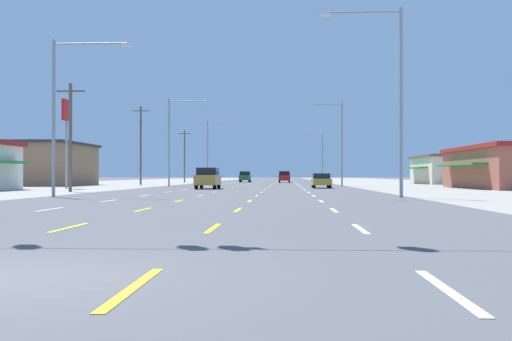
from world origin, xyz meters
name	(u,v)px	position (x,y,z in m)	size (l,w,h in m)	color
ground_plane	(256,186)	(0.00, 66.00, 0.00)	(572.00, 572.00, 0.00)	#4C4C4F
lot_apron_left	(59,185)	(-24.75, 66.00, 0.00)	(28.00, 440.00, 0.01)	gray
lot_apron_right	(460,186)	(24.75, 66.00, 0.00)	(28.00, 440.00, 0.01)	gray
lane_markings	(266,182)	(0.00, 104.50, 0.01)	(10.64, 227.60, 0.01)	white
suv_inner_left_nearest	(208,178)	(-3.71, 48.16, 1.03)	(1.98, 4.90, 1.98)	#B28C33
sedan_far_right_near	(321,180)	(7.13, 52.22, 0.76)	(1.80, 4.50, 1.46)	#B28C33
sedan_far_left_mid	(206,179)	(-7.18, 72.64, 0.76)	(1.80, 4.50, 1.46)	maroon
suv_inner_right_midfar	(284,177)	(3.46, 95.91, 1.03)	(1.98, 4.90, 1.98)	red
suv_inner_left_far	(245,177)	(-3.74, 101.52, 1.03)	(1.98, 4.90, 1.98)	#235B2D
storefront_left_row_2	(26,164)	(-28.72, 65.41, 2.67)	(14.58, 14.49, 5.32)	#8C6B4C
storefront_right_row_2	(467,170)	(30.49, 82.27, 2.12)	(15.41, 14.84, 4.22)	beige
pole_sign_left_row_1	(67,121)	(-17.56, 49.16, 6.51)	(0.24, 2.01, 8.58)	gray
streetlight_left_row_0	(62,104)	(-9.62, 27.23, 5.47)	(4.72, 0.26, 9.28)	gray
streetlight_right_row_0	(393,87)	(9.70, 27.23, 6.32)	(4.65, 0.26, 10.93)	gray
streetlight_left_row_1	(173,135)	(-9.66, 62.29, 6.00)	(4.75, 0.26, 10.28)	gray
streetlight_right_row_1	(338,138)	(9.75, 62.29, 5.64)	(4.04, 0.26, 9.77)	gray
streetlight_left_row_2	(210,147)	(-9.70, 97.34, 6.32)	(4.64, 0.26, 10.93)	gray
streetlight_right_row_2	(320,154)	(9.72, 97.34, 5.03)	(3.94, 0.26, 8.61)	gray
utility_pole_left_row_0	(70,135)	(-12.98, 37.70, 4.36)	(2.20, 0.26, 8.34)	brown
utility_pole_left_row_1	(141,144)	(-15.74, 71.36, 5.45)	(2.20, 0.26, 10.49)	brown
utility_pole_left_row_2	(185,155)	(-14.46, 98.65, 4.86)	(2.20, 0.26, 9.34)	brown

